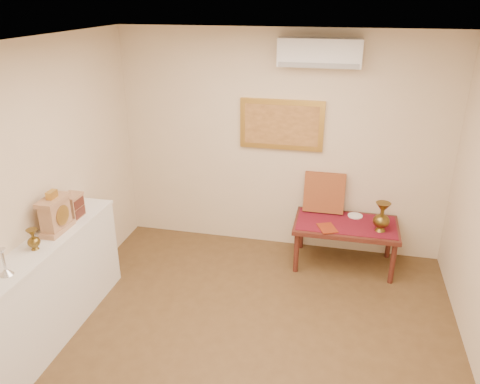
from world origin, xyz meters
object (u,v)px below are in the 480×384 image
(display_ledge, at_px, (50,289))
(wooden_chest, at_px, (73,206))
(brass_urn_tall, at_px, (382,214))
(mantel_clock, at_px, (55,214))
(low_table, at_px, (346,228))

(display_ledge, xyz_separation_m, wooden_chest, (-0.00, 0.55, 0.61))
(brass_urn_tall, distance_m, wooden_chest, 3.31)
(brass_urn_tall, xyz_separation_m, wooden_chest, (-3.05, -1.22, 0.33))
(display_ledge, relative_size, mantel_clock, 4.93)
(display_ledge, relative_size, low_table, 1.68)
(mantel_clock, height_order, wooden_chest, mantel_clock)
(brass_urn_tall, relative_size, display_ledge, 0.21)
(display_ledge, xyz_separation_m, mantel_clock, (0.01, 0.25, 0.66))
(mantel_clock, xyz_separation_m, wooden_chest, (-0.01, 0.30, -0.05))
(brass_urn_tall, bearing_deg, display_ledge, -149.90)
(brass_urn_tall, distance_m, mantel_clock, 3.42)
(brass_urn_tall, bearing_deg, wooden_chest, -158.28)
(mantel_clock, relative_size, low_table, 0.34)
(brass_urn_tall, xyz_separation_m, low_table, (-0.38, 0.11, -0.28))
(display_ledge, distance_m, mantel_clock, 0.71)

